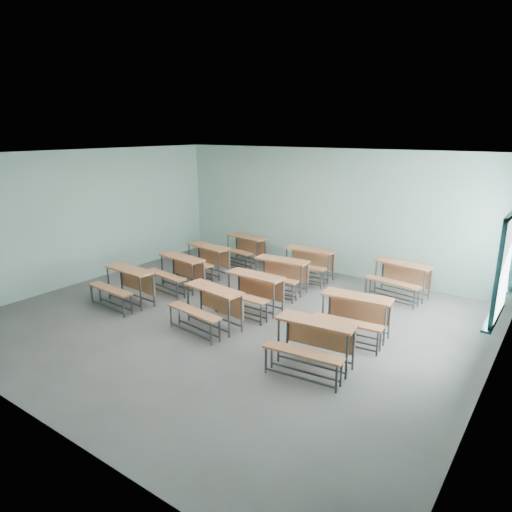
# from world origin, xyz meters

# --- Properties ---
(room) EXTENTS (9.04, 8.04, 3.24)m
(room) POSITION_xyz_m (0.08, 0.03, 1.60)
(room) COLOR slate
(room) RESTS_ON ground
(desk_unit_r0c0) EXTENTS (1.29, 0.91, 0.78)m
(desk_unit_r0c0) POSITION_xyz_m (-2.40, -0.64, 0.52)
(desk_unit_r0c0) COLOR #AB643D
(desk_unit_r0c0) RESTS_ON ground
(desk_unit_r0c1) EXTENTS (1.33, 0.98, 0.78)m
(desk_unit_r0c1) POSITION_xyz_m (-0.13, -0.53, 0.52)
(desk_unit_r0c1) COLOR #AB643D
(desk_unit_r0c1) RESTS_ON ground
(desk_unit_r0c2) EXTENTS (1.32, 0.96, 0.78)m
(desk_unit_r0c2) POSITION_xyz_m (2.19, -0.77, 0.52)
(desk_unit_r0c2) COLOR #AB643D
(desk_unit_r0c2) RESTS_ON ground
(desk_unit_r1c0) EXTENTS (1.34, 0.99, 0.78)m
(desk_unit_r1c0) POSITION_xyz_m (-2.16, 0.70, 0.52)
(desk_unit_r1c0) COLOR #AB643D
(desk_unit_r1c0) RESTS_ON ground
(desk_unit_r1c1) EXTENTS (1.25, 0.85, 0.78)m
(desk_unit_r1c1) POSITION_xyz_m (0.04, 0.59, 0.52)
(desk_unit_r1c1) COLOR #AB643D
(desk_unit_r1c1) RESTS_ON ground
(desk_unit_r1c2) EXTENTS (1.32, 0.95, 0.78)m
(desk_unit_r1c2) POSITION_xyz_m (2.26, 0.64, 0.52)
(desk_unit_r1c2) COLOR #AB643D
(desk_unit_r1c2) RESTS_ON ground
(desk_unit_r2c0) EXTENTS (1.33, 0.98, 0.78)m
(desk_unit_r2c0) POSITION_xyz_m (-2.34, 1.84, 0.52)
(desk_unit_r2c0) COLOR #AB643D
(desk_unit_r2c0) RESTS_ON ground
(desk_unit_r2c1) EXTENTS (1.31, 0.93, 0.78)m
(desk_unit_r2c1) POSITION_xyz_m (-0.11, 1.88, 0.52)
(desk_unit_r2c1) COLOR #AB643D
(desk_unit_r2c1) RESTS_ON ground
(desk_unit_r3c0) EXTENTS (1.34, 1.00, 0.78)m
(desk_unit_r3c0) POSITION_xyz_m (-2.20, 3.29, 0.52)
(desk_unit_r3c0) COLOR #AB643D
(desk_unit_r3c0) RESTS_ON ground
(desk_unit_r3c1) EXTENTS (1.30, 0.92, 0.78)m
(desk_unit_r3c1) POSITION_xyz_m (-0.05, 3.09, 0.52)
(desk_unit_r3c1) COLOR #AB643D
(desk_unit_r3c1) RESTS_ON ground
(desk_unit_r3c2) EXTENTS (1.34, 0.99, 0.78)m
(desk_unit_r3c2) POSITION_xyz_m (2.25, 3.18, 0.52)
(desk_unit_r3c2) COLOR #AB643D
(desk_unit_r3c2) RESTS_ON ground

